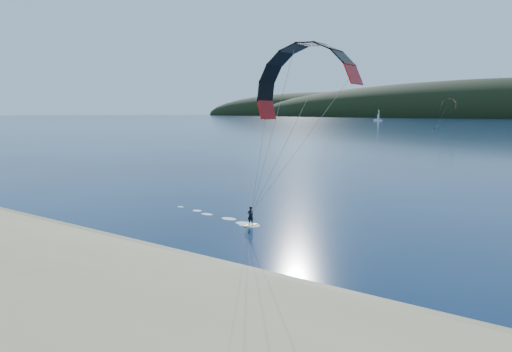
{
  "coord_description": "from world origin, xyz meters",
  "views": [
    {
      "loc": [
        20.8,
        -15.96,
        9.58
      ],
      "look_at": [
        2.97,
        10.0,
        5.0
      ],
      "focal_mm": 31.62,
      "sensor_mm": 36.0,
      "label": 1
    }
  ],
  "objects": [
    {
      "name": "ground",
      "position": [
        0.0,
        0.0,
        0.0
      ],
      "size": [
        1800.0,
        1800.0,
        0.0
      ],
      "primitive_type": "plane",
      "color": "#071833",
      "rests_on": "ground"
    },
    {
      "name": "wet_sand",
      "position": [
        0.0,
        4.5,
        0.05
      ],
      "size": [
        220.0,
        2.5,
        0.1
      ],
      "color": "#8E7D53",
      "rests_on": "ground"
    },
    {
      "name": "kitesurfer_far",
      "position": [
        -24.35,
        204.43,
        11.67
      ],
      "size": [
        10.67,
        5.28,
        14.15
      ],
      "color": "yellow",
      "rests_on": "ground"
    },
    {
      "name": "kitesurfer_near",
      "position": [
        6.43,
        10.41,
        10.01
      ],
      "size": [
        21.86,
        6.89,
        13.66
      ],
      "color": "yellow",
      "rests_on": "ground"
    },
    {
      "name": "sailboat",
      "position": [
        -126.81,
        403.03,
        0.85
      ],
      "size": [
        7.91,
        5.22,
        11.52
      ],
      "color": "white",
      "rests_on": "ground"
    }
  ]
}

